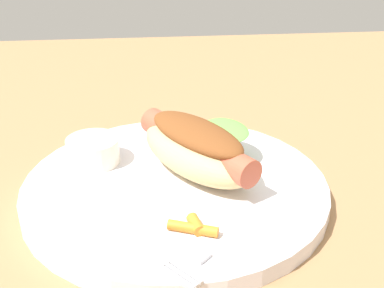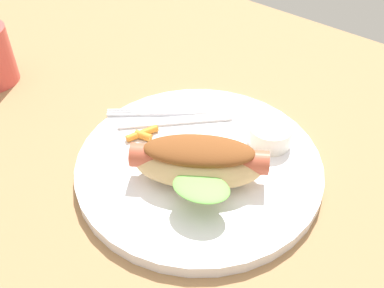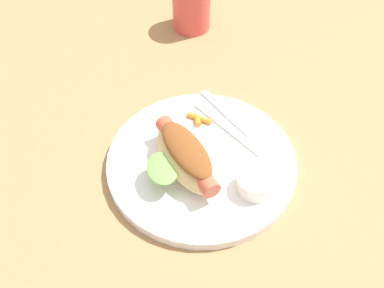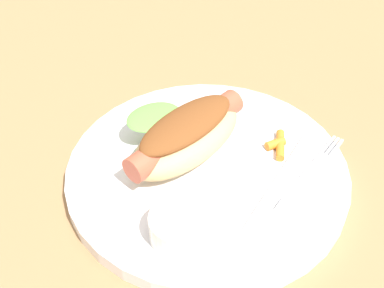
% 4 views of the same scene
% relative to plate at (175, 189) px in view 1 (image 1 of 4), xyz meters
% --- Properties ---
extents(ground_plane, '(1.20, 0.90, 0.02)m').
position_rel_plate_xyz_m(ground_plane, '(0.02, 0.02, -0.02)').
color(ground_plane, '#9E754C').
extents(plate, '(0.29, 0.29, 0.02)m').
position_rel_plate_xyz_m(plate, '(0.00, 0.00, 0.00)').
color(plate, white).
rests_on(plate, ground_plane).
extents(hot_dog, '(0.15, 0.13, 0.05)m').
position_rel_plate_xyz_m(hot_dog, '(-0.02, 0.03, 0.04)').
color(hot_dog, '#DBB77A').
rests_on(hot_dog, plate).
extents(sauce_ramekin, '(0.05, 0.05, 0.03)m').
position_rel_plate_xyz_m(sauce_ramekin, '(-0.05, -0.08, 0.02)').
color(sauce_ramekin, white).
rests_on(sauce_ramekin, plate).
extents(fork, '(0.12, 0.10, 0.00)m').
position_rel_plate_xyz_m(fork, '(0.09, -0.04, 0.01)').
color(fork, silver).
rests_on(fork, plate).
extents(knife, '(0.11, 0.12, 0.00)m').
position_rel_plate_xyz_m(knife, '(0.07, -0.04, 0.01)').
color(knife, silver).
rests_on(knife, plate).
extents(carrot_garnish, '(0.03, 0.04, 0.01)m').
position_rel_plate_xyz_m(carrot_garnish, '(0.08, 0.01, 0.01)').
color(carrot_garnish, orange).
rests_on(carrot_garnish, plate).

